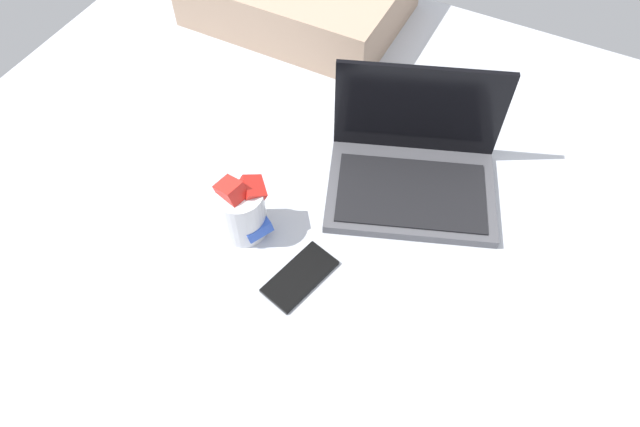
% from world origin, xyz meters
% --- Properties ---
extents(bed_mattress, '(1.80, 1.40, 0.18)m').
position_xyz_m(bed_mattress, '(0.00, 0.00, 0.09)').
color(bed_mattress, '#B7BCC6').
rests_on(bed_mattress, ground).
extents(laptop, '(0.39, 0.33, 0.23)m').
position_xyz_m(laptop, '(0.08, 0.09, 0.22)').
color(laptop, '#4C4C51').
rests_on(laptop, bed_mattress).
extents(snack_cup, '(0.11, 0.10, 0.14)m').
position_xyz_m(snack_cup, '(-0.16, -0.16, 0.24)').
color(snack_cup, silver).
rests_on(snack_cup, bed_mattress).
extents(cell_phone, '(0.10, 0.15, 0.01)m').
position_xyz_m(cell_phone, '(-0.01, -0.21, 0.18)').
color(cell_phone, black).
rests_on(cell_phone, bed_mattress).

